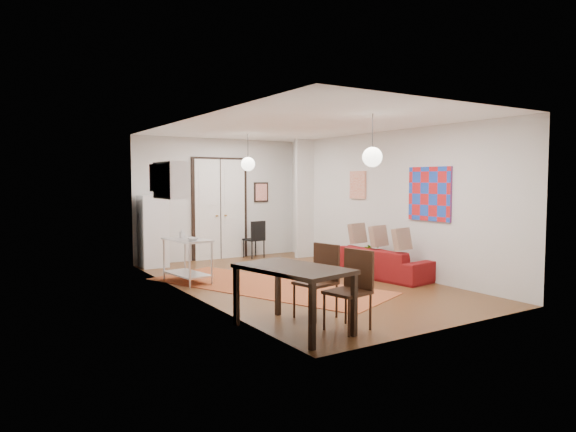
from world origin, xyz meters
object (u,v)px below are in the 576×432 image
fridge (153,231)px  kitchen_counter (187,255)px  dining_chair_near (311,274)px  black_side_chair (252,236)px  coffee_table (368,262)px  dining_table (293,274)px  dining_chair_far (342,283)px  sofa (382,263)px

fridge → kitchen_counter: bearing=-88.6°
dining_chair_near → black_side_chair: 5.63m
coffee_table → dining_chair_near: 3.13m
fridge → dining_table: 5.66m
kitchen_counter → dining_chair_far: bearing=-89.3°
black_side_chair → coffee_table: bearing=94.1°
kitchen_counter → dining_table: size_ratio=0.70×
coffee_table → black_side_chair: bearing=100.6°
coffee_table → dining_table: 3.88m
fridge → dining_chair_far: fridge is taller
sofa → kitchen_counter: (-3.39, 1.58, 0.22)m
coffee_table → fridge: fridge is taller
dining_table → dining_chair_near: 0.76m
dining_chair_far → black_side_chair: dining_chair_far is taller
fridge → black_side_chair: (2.51, 0.09, -0.25)m
black_side_chair → dining_chair_near: bearing=63.7°
kitchen_counter → dining_chair_far: (0.59, -3.88, 0.08)m
fridge → black_side_chair: fridge is taller
dining_chair_near → black_side_chair: size_ratio=1.11×
kitchen_counter → fridge: size_ratio=0.72×
sofa → dining_chair_far: size_ratio=1.99×
dining_table → dining_chair_near: (0.59, 0.45, -0.14)m
sofa → dining_chair_far: dining_chair_far is taller
black_side_chair → dining_chair_far: bearing=65.9°
dining_table → dining_chair_far: dining_chair_far is taller
dining_table → kitchen_counter: bearing=90.0°
kitchen_counter → fridge: (0.00, 2.03, 0.28)m
fridge → black_side_chair: 2.52m
coffee_table → dining_chair_near: (-2.57, -1.75, 0.28)m
sofa → dining_chair_near: bearing=111.7°
sofa → coffee_table: size_ratio=2.34×
dining_chair_near → dining_table: bearing=-64.1°
sofa → dining_table: 3.99m
dining_chair_near → black_side_chair: bearing=148.8°
fridge → black_side_chair: bearing=3.4°
coffee_table → dining_table: size_ratio=0.53×
coffee_table → dining_table: dining_table is taller
sofa → black_side_chair: size_ratio=2.20×
dining_table → black_side_chair: size_ratio=1.77×
fridge → dining_table: size_ratio=0.98×
sofa → dining_table: (-3.39, -2.05, 0.43)m
sofa → dining_chair_far: bearing=121.4°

